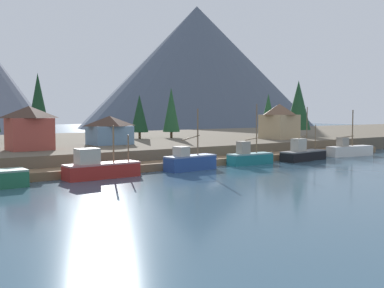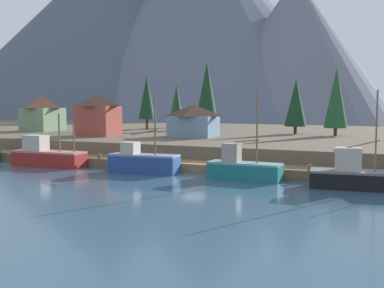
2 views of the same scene
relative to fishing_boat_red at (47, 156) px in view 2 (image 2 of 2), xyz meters
The scene contains 18 objects.
ground_plane 28.26m from the fishing_boat_red, 49.78° to the left, with size 400.00×400.00×1.00m, color #335166.
dock 18.57m from the fishing_boat_red, 10.96° to the left, with size 80.00×4.00×1.60m.
shoreline_bank 38.17m from the fishing_boat_red, 61.49° to the left, with size 400.00×56.00×2.50m, color brown.
mountain_west_peak 166.06m from the fishing_boat_red, 121.31° to the left, with size 149.52×149.52×76.39m, color #475160.
mountain_central_peak 159.01m from the fishing_boat_red, 105.17° to the left, with size 144.56×144.56×80.97m, color slate.
mountain_east_peak 133.11m from the fishing_boat_red, 89.10° to the left, with size 73.43×73.43×53.22m, color slate.
fishing_boat_red is the anchor object (origin of this frame).
fishing_boat_blue 13.04m from the fishing_boat_red, ahead, with size 7.63×2.92×8.26m.
fishing_boat_teal 24.10m from the fishing_boat_red, ahead, with size 7.27×2.47×8.97m.
fishing_boat_black 35.09m from the fishing_boat_red, ahead, with size 9.35×3.69×8.56m.
house_blue 21.93m from the fishing_boat_red, 60.64° to the left, with size 6.75×5.01×4.64m.
house_red 16.16m from the fishing_boat_red, 102.72° to the left, with size 6.05×4.53×6.14m.
house_green 29.27m from the fishing_boat_red, 132.43° to the left, with size 5.81×6.25×6.16m.
conifer_near_left 38.82m from the fishing_boat_red, 53.25° to the left, with size 3.47×3.47×8.64m.
conifer_mid_left 41.68m from the fishing_boat_red, 44.65° to the left, with size 3.43×3.43×10.14m.
conifer_back_left 38.65m from the fishing_boat_red, 82.19° to the left, with size 4.11×4.11×12.49m.
conifer_back_right 33.14m from the fishing_boat_red, 98.11° to the left, with size 3.14×3.14×9.79m.
conifer_centre 41.41m from the fishing_boat_red, 93.91° to the left, with size 2.75×2.75×8.54m.
Camera 2 is at (19.62, -44.47, 7.50)m, focal length 43.62 mm.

